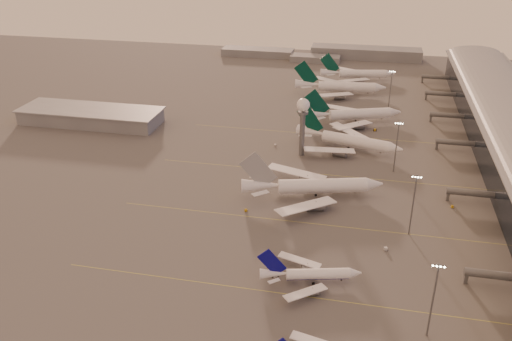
# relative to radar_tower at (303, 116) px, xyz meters

# --- Properties ---
(ground) EXTENTS (700.00, 700.00, 0.00)m
(ground) POSITION_rel_radar_tower_xyz_m (-5.00, -120.00, -20.95)
(ground) COLOR #4E4C4C
(ground) RESTS_ON ground
(taxiway_markings) EXTENTS (180.00, 185.25, 0.02)m
(taxiway_markings) POSITION_rel_radar_tower_xyz_m (25.00, -64.00, -20.94)
(taxiway_markings) COLOR gold
(taxiway_markings) RESTS_ON ground
(hangar) EXTENTS (82.00, 27.00, 8.50)m
(hangar) POSITION_rel_radar_tower_xyz_m (-125.00, 20.00, -16.63)
(hangar) COLOR slate
(hangar) RESTS_ON ground
(radar_tower) EXTENTS (6.40, 6.40, 31.10)m
(radar_tower) POSITION_rel_radar_tower_xyz_m (0.00, 0.00, 0.00)
(radar_tower) COLOR slate
(radar_tower) RESTS_ON ground
(mast_a) EXTENTS (3.60, 0.56, 25.00)m
(mast_a) POSITION_rel_radar_tower_xyz_m (53.00, -120.00, -7.21)
(mast_a) COLOR slate
(mast_a) RESTS_ON ground
(mast_b) EXTENTS (3.60, 0.56, 25.00)m
(mast_b) POSITION_rel_radar_tower_xyz_m (50.00, -65.00, -7.21)
(mast_b) COLOR slate
(mast_b) RESTS_ON ground
(mast_c) EXTENTS (3.60, 0.56, 25.00)m
(mast_c) POSITION_rel_radar_tower_xyz_m (45.00, -10.00, -7.21)
(mast_c) COLOR slate
(mast_c) RESTS_ON ground
(mast_d) EXTENTS (3.60, 0.56, 25.00)m
(mast_d) POSITION_rel_radar_tower_xyz_m (43.00, 80.00, -7.21)
(mast_d) COLOR slate
(mast_d) RESTS_ON ground
(distant_horizon) EXTENTS (165.00, 37.50, 9.00)m
(distant_horizon) POSITION_rel_radar_tower_xyz_m (-2.38, 205.14, -17.06)
(distant_horizon) COLOR slate
(distant_horizon) RESTS_ON ground
(narrowbody_mid) EXTENTS (33.77, 26.63, 13.43)m
(narrowbody_mid) POSITION_rel_radar_tower_xyz_m (17.16, -102.39, -18.23)
(narrowbody_mid) COLOR white
(narrowbody_mid) RESTS_ON ground
(widebody_white) EXTENTS (60.12, 47.55, 21.64)m
(widebody_white) POSITION_rel_radar_tower_xyz_m (10.89, -42.80, -17.20)
(widebody_white) COLOR white
(widebody_white) RESTS_ON ground
(greentail_a) EXTENTS (55.85, 44.51, 20.77)m
(greentail_a) POSITION_rel_radar_tower_xyz_m (22.47, 12.58, -17.28)
(greentail_a) COLOR white
(greentail_a) RESTS_ON ground
(greentail_b) EXTENTS (55.77, 44.25, 21.15)m
(greentail_b) POSITION_rel_radar_tower_xyz_m (22.88, 52.82, -17.21)
(greentail_b) COLOR white
(greentail_b) RESTS_ON ground
(greentail_c) EXTENTS (61.26, 49.26, 22.27)m
(greentail_c) POSITION_rel_radar_tower_xyz_m (11.59, 105.68, -17.02)
(greentail_c) COLOR white
(greentail_c) RESTS_ON ground
(greentail_d) EXTENTS (54.03, 43.23, 19.81)m
(greentail_d) POSITION_rel_radar_tower_xyz_m (21.28, 142.71, -17.45)
(greentail_d) COLOR white
(greentail_d) RESTS_ON ground
(gsv_tug_mid) EXTENTS (4.10, 3.17, 1.03)m
(gsv_tug_mid) POSITION_rel_radar_tower_xyz_m (5.48, -102.30, -20.42)
(gsv_tug_mid) COLOR silver
(gsv_tug_mid) RESTS_ON ground
(gsv_truck_b) EXTENTS (6.58, 4.18, 2.50)m
(gsv_truck_b) POSITION_rel_radar_tower_xyz_m (41.88, -77.85, -19.67)
(gsv_truck_b) COLOR silver
(gsv_truck_b) RESTS_ON ground
(gsv_truck_c) EXTENTS (5.61, 4.19, 2.16)m
(gsv_truck_c) POSITION_rel_radar_tower_xyz_m (-13.87, -61.10, -19.85)
(gsv_truck_c) COLOR #C19316
(gsv_truck_c) RESTS_ON ground
(gsv_catering_b) EXTENTS (4.90, 2.94, 3.75)m
(gsv_catering_b) POSITION_rel_radar_tower_xyz_m (68.48, -40.19, -19.08)
(gsv_catering_b) COLOR #C19316
(gsv_catering_b) RESTS_ON ground
(gsv_truck_d) EXTENTS (1.94, 4.83, 1.93)m
(gsv_truck_d) POSITION_rel_radar_tower_xyz_m (-14.97, 9.28, -19.97)
(gsv_truck_d) COLOR silver
(gsv_truck_d) RESTS_ON ground
(gsv_tug_hangar) EXTENTS (4.11, 2.59, 1.14)m
(gsv_tug_hangar) POSITION_rel_radar_tower_xyz_m (35.62, 41.66, -20.36)
(gsv_tug_hangar) COLOR #C19316
(gsv_tug_hangar) RESTS_ON ground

